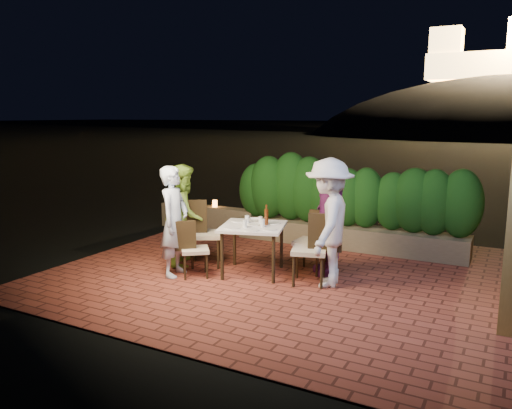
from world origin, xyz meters
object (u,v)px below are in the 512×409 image
Objects in this scene: chair_right_front at (309,249)px; parapet_lamp at (215,204)px; chair_right_back at (311,241)px; diner_green at (185,215)px; diner_white at (329,223)px; chair_left_front at (195,249)px; beer_bottle at (266,215)px; chair_left_back at (206,233)px; bowl at (255,220)px; diner_blue at (174,221)px; diner_purple at (329,217)px; dining_table at (253,250)px.

chair_right_front reaches higher than parapet_lamp.
chair_right_back is 0.60× the size of diner_green.
diner_white is at bearing -33.15° from parapet_lamp.
parapet_lamp is at bearing 78.84° from chair_left_front.
beer_bottle is 1.39m from diner_green.
parapet_lamp is (-2.97, 2.18, 0.06)m from chair_right_front.
chair_left_back is 0.59× the size of diner_white.
bowl is at bearing -32.80° from chair_right_front.
diner_blue is (-0.13, -0.63, 0.29)m from chair_left_back.
parapet_lamp is at bearing -155.00° from diner_purple.
diner_blue is at bearing -134.84° from bowl.
chair_left_front is 2.06m from diner_purple.
bowl is 0.10× the size of diner_blue.
diner_green is 0.92× the size of diner_purple.
chair_left_front is 1.69m from chair_right_front.
bowl is 0.17× the size of chair_right_front.
chair_right_front is (1.62, 0.48, 0.09)m from chair_left_front.
chair_right_back is 0.48m from diner_purple.
diner_purple reaches higher than dining_table.
diner_blue is (-0.88, -0.88, 0.05)m from bowl.
chair_left_front is 0.53× the size of diner_green.
chair_right_back is (0.86, 0.20, -0.28)m from bowl.
diner_blue is 1.02× the size of diner_green.
chair_left_back reaches higher than chair_right_back.
diner_green is (-1.95, -0.53, 0.32)m from chair_right_back.
beer_bottle is 2.20× the size of parapet_lamp.
dining_table is at bearing -117.64° from diner_green.
dining_table is 0.87m from chair_left_front.
chair_left_back is (-0.17, 0.54, 0.11)m from chair_left_front.
beer_bottle is 0.36× the size of chair_left_front.
dining_table is 0.51× the size of diner_white.
diner_blue is (-0.30, -0.09, 0.40)m from chair_left_front.
diner_green is at bearing 99.81° from chair_left_front.
chair_left_back is 0.45m from diner_green.
beer_bottle reaches higher than dining_table.
bowl is at bearing -114.28° from diner_purple.
chair_left_front reaches higher than parapet_lamp.
chair_right_front is 1.05× the size of chair_right_back.
bowl is 0.16× the size of chair_left_back.
parapet_lamp is at bearing -29.31° from chair_right_back.
chair_right_back is 0.56× the size of diner_purple.
bowl is 1.32m from diner_white.
chair_left_front is 0.58m from chair_left_back.
diner_blue is (-1.74, -1.09, 0.34)m from chair_right_back.
parapet_lamp is (-0.83, 2.19, -0.24)m from diner_green.
bowl is 0.18× the size of chair_right_back.
beer_bottle is (0.16, 0.13, 0.53)m from dining_table.
beer_bottle is at bearing 33.71° from chair_right_back.
dining_table is at bearing -98.66° from diner_purple.
chair_left_back is at bearing -21.95° from diner_blue.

